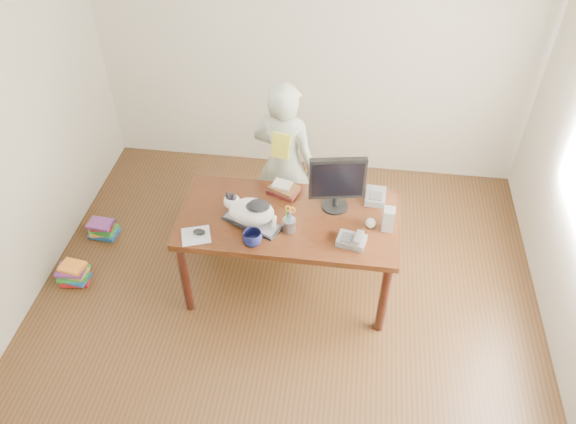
% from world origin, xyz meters
% --- Properties ---
extents(room, '(4.50, 4.50, 4.50)m').
position_xyz_m(room, '(0.00, 0.00, 1.35)').
color(room, black).
rests_on(room, ground).
extents(desk, '(1.60, 0.80, 0.75)m').
position_xyz_m(desk, '(0.00, 0.68, 0.60)').
color(desk, black).
rests_on(desk, ground).
extents(keyboard, '(0.46, 0.33, 0.03)m').
position_xyz_m(keyboard, '(-0.26, 0.50, 0.76)').
color(keyboard, black).
rests_on(keyboard, desk).
extents(cat, '(0.42, 0.32, 0.24)m').
position_xyz_m(cat, '(-0.27, 0.51, 0.87)').
color(cat, white).
rests_on(cat, keyboard).
extents(monitor, '(0.41, 0.23, 0.46)m').
position_xyz_m(monitor, '(0.33, 0.75, 1.01)').
color(monitor, black).
rests_on(monitor, desk).
extents(pen_cup, '(0.12, 0.12, 0.24)m').
position_xyz_m(pen_cup, '(0.02, 0.47, 0.82)').
color(pen_cup, '#99999F').
rests_on(pen_cup, desk).
extents(mousepad, '(0.25, 0.24, 0.00)m').
position_xyz_m(mousepad, '(-0.63, 0.32, 0.75)').
color(mousepad, silver).
rests_on(mousepad, desk).
extents(mouse, '(0.11, 0.08, 0.04)m').
position_xyz_m(mouse, '(-0.61, 0.34, 0.77)').
color(mouse, black).
rests_on(mouse, mousepad).
extents(coffee_mug, '(0.18, 0.18, 0.11)m').
position_xyz_m(coffee_mug, '(-0.21, 0.30, 0.80)').
color(coffee_mug, black).
rests_on(coffee_mug, desk).
extents(phone, '(0.22, 0.18, 0.09)m').
position_xyz_m(phone, '(0.47, 0.40, 0.78)').
color(phone, slate).
rests_on(phone, desk).
extents(speaker, '(0.08, 0.09, 0.18)m').
position_xyz_m(speaker, '(0.71, 0.58, 0.84)').
color(speaker, gray).
rests_on(speaker, desk).
extents(baseball, '(0.08, 0.08, 0.08)m').
position_xyz_m(baseball, '(0.59, 0.58, 0.79)').
color(baseball, white).
rests_on(baseball, desk).
extents(book_stack, '(0.26, 0.23, 0.08)m').
position_xyz_m(book_stack, '(-0.08, 0.88, 0.79)').
color(book_stack, '#4A1316').
rests_on(book_stack, desk).
extents(calculator, '(0.16, 0.21, 0.06)m').
position_xyz_m(calculator, '(0.62, 0.89, 0.78)').
color(calculator, slate).
rests_on(calculator, desk).
extents(person, '(0.62, 0.49, 1.49)m').
position_xyz_m(person, '(-0.12, 1.24, 0.75)').
color(person, silver).
rests_on(person, ground).
extents(held_book, '(0.16, 0.12, 0.20)m').
position_xyz_m(held_book, '(-0.12, 1.07, 1.05)').
color(held_book, yellow).
rests_on(held_book, person).
extents(book_pile_a, '(0.27, 0.22, 0.18)m').
position_xyz_m(book_pile_a, '(-1.75, 0.40, 0.09)').
color(book_pile_a, '#A41719').
rests_on(book_pile_a, ground).
extents(book_pile_b, '(0.26, 0.20, 0.15)m').
position_xyz_m(book_pile_b, '(-1.72, 0.95, 0.07)').
color(book_pile_b, '#185290').
rests_on(book_pile_b, ground).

